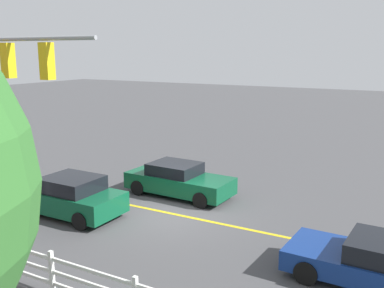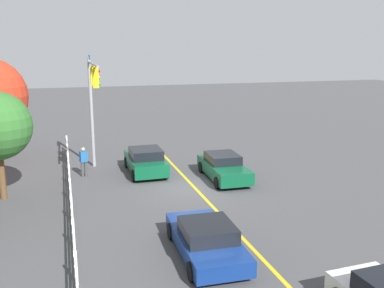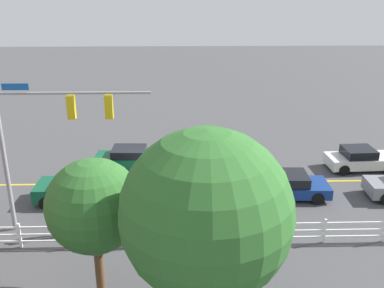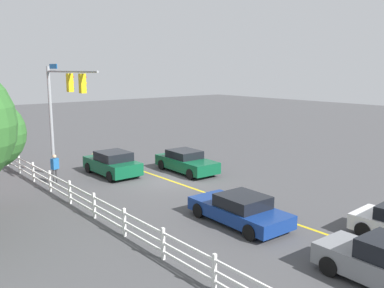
{
  "view_description": "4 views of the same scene",
  "coord_description": "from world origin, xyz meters",
  "views": [
    {
      "loc": [
        -8.54,
        13.51,
        6.02
      ],
      "look_at": [
        -1.48,
        1.03,
        3.03
      ],
      "focal_mm": 41.83,
      "sensor_mm": 36.0,
      "label": 1
    },
    {
      "loc": [
        -20.92,
        6.31,
        7.26
      ],
      "look_at": [
        -1.27,
        0.47,
        2.62
      ],
      "focal_mm": 40.61,
      "sensor_mm": 36.0,
      "label": 2
    },
    {
      "loc": [
        -2.04,
        22.32,
        10.46
      ],
      "look_at": [
        -2.67,
        -0.37,
        2.2
      ],
      "focal_mm": 40.53,
      "sensor_mm": 36.0,
      "label": 3
    },
    {
      "loc": [
        -19.07,
        13.94,
        6.46
      ],
      "look_at": [
        -2.1,
        -0.03,
        2.47
      ],
      "focal_mm": 38.58,
      "sensor_mm": 36.0,
      "label": 4
    }
  ],
  "objects": [
    {
      "name": "car_0",
      "position": [
        3.25,
        1.95,
        0.72
      ],
      "size": [
        4.21,
        2.03,
        1.49
      ],
      "rotation": [
        0.0,
        0.0,
        -0.0
      ],
      "color": "#0C4C2D",
      "rests_on": "ground_plane"
    },
    {
      "name": "signal_assembly",
      "position": [
        3.66,
        4.73,
        4.74
      ],
      "size": [
        6.51,
        0.38,
        6.77
      ],
      "color": "gray",
      "rests_on": "ground_plane"
    },
    {
      "name": "car_1",
      "position": [
        -7.51,
        1.8,
        0.62
      ],
      "size": [
        4.69,
        2.15,
        1.29
      ],
      "rotation": [
        0.0,
        0.0,
        -0.03
      ],
      "color": "navy",
      "rests_on": "ground_plane"
    },
    {
      "name": "car_4",
      "position": [
        0.88,
        -2.0,
        0.67
      ],
      "size": [
        4.61,
        2.06,
        1.39
      ],
      "rotation": [
        0.0,
        0.0,
        3.11
      ],
      "color": "#0C4C2D",
      "rests_on": "ground_plane"
    },
    {
      "name": "pedestrian",
      "position": [
        3.57,
        5.43,
        0.93
      ],
      "size": [
        0.38,
        0.47,
        1.69
      ],
      "rotation": [
        0.0,
        0.0,
        3.49
      ],
      "color": "#3F3F42",
      "rests_on": "ground_plane"
    },
    {
      "name": "ground_plane",
      "position": [
        0.0,
        0.0,
        0.0
      ],
      "size": [
        120.0,
        120.0,
        0.0
      ],
      "primitive_type": "plane",
      "color": "#444447"
    },
    {
      "name": "lane_center_stripe",
      "position": [
        -4.0,
        0.0,
        0.0
      ],
      "size": [
        28.0,
        0.16,
        0.01
      ],
      "primitive_type": "cube",
      "color": "gold",
      "rests_on": "ground_plane"
    },
    {
      "name": "white_rail_fence",
      "position": [
        -3.0,
        6.27,
        0.6
      ],
      "size": [
        26.1,
        0.1,
        1.15
      ],
      "color": "white",
      "rests_on": "ground_plane"
    }
  ]
}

